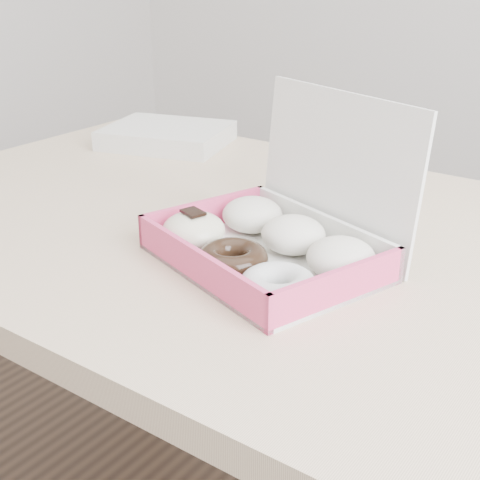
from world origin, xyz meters
The scene contains 3 objects.
table centered at (0.00, 0.00, 0.67)m, with size 1.20×0.80×0.75m.
donut_box centered at (0.13, -0.09, 0.78)m, with size 0.34×0.31×0.21m.
newspapers centered at (-0.36, 0.26, 0.77)m, with size 0.24×0.19×0.04m, color white.
Camera 1 is at (0.56, -0.76, 1.12)m, focal length 50.00 mm.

